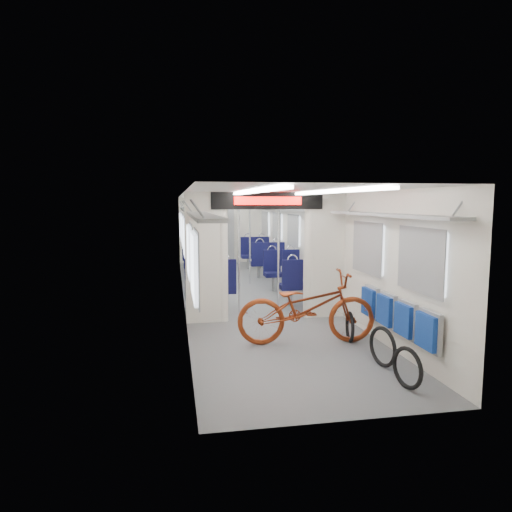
# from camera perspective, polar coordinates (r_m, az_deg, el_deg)

# --- Properties ---
(carriage) EXTENTS (12.00, 12.02, 2.31)m
(carriage) POSITION_cam_1_polar(r_m,az_deg,el_deg) (9.89, -0.70, 3.13)
(carriage) COLOR #515456
(carriage) RESTS_ON ground
(bicycle) EXTENTS (2.14, 0.90, 1.10)m
(bicycle) POSITION_cam_1_polar(r_m,az_deg,el_deg) (6.93, 6.35, -6.43)
(bicycle) COLOR maroon
(bicycle) RESTS_ON ground
(flip_bench) EXTENTS (0.12, 2.09, 0.50)m
(flip_bench) POSITION_cam_1_polar(r_m,az_deg,el_deg) (6.63, 17.05, -7.03)
(flip_bench) COLOR gray
(flip_bench) RESTS_ON carriage
(bike_hoop_a) EXTENTS (0.15, 0.49, 0.49)m
(bike_hoop_a) POSITION_cam_1_polar(r_m,az_deg,el_deg) (5.63, 18.37, -13.37)
(bike_hoop_a) COLOR black
(bike_hoop_a) RESTS_ON ground
(bike_hoop_b) EXTENTS (0.16, 0.53, 0.53)m
(bike_hoop_b) POSITION_cam_1_polar(r_m,az_deg,el_deg) (6.23, 15.53, -11.08)
(bike_hoop_b) COLOR black
(bike_hoop_b) RESTS_ON ground
(bike_hoop_c) EXTENTS (0.13, 0.47, 0.47)m
(bike_hoop_c) POSITION_cam_1_polar(r_m,az_deg,el_deg) (7.17, 11.64, -8.86)
(bike_hoop_c) COLOR black
(bike_hoop_c) RESTS_ON ground
(seat_bay_near_left) EXTENTS (0.94, 2.23, 1.15)m
(seat_bay_near_left) POSITION_cam_1_polar(r_m,az_deg,el_deg) (9.90, -6.05, -2.37)
(seat_bay_near_left) COLOR black
(seat_bay_near_left) RESTS_ON ground
(seat_bay_near_right) EXTENTS (0.90, 2.02, 1.08)m
(seat_bay_near_right) POSITION_cam_1_polar(r_m,az_deg,el_deg) (10.23, 4.45, -2.21)
(seat_bay_near_right) COLOR black
(seat_bay_near_right) RESTS_ON ground
(seat_bay_far_left) EXTENTS (0.91, 2.08, 1.10)m
(seat_bay_far_left) POSITION_cam_1_polar(r_m,az_deg,el_deg) (13.42, -7.17, -0.07)
(seat_bay_far_left) COLOR black
(seat_bay_far_left) RESTS_ON ground
(seat_bay_far_right) EXTENTS (0.93, 2.18, 1.13)m
(seat_bay_far_right) POSITION_cam_1_polar(r_m,az_deg,el_deg) (13.73, 0.63, 0.18)
(seat_bay_far_right) COLOR black
(seat_bay_far_right) RESTS_ON ground
(stanchion_near_left) EXTENTS (0.04, 0.04, 2.30)m
(stanchion_near_left) POSITION_cam_1_polar(r_m,az_deg,el_deg) (8.73, -2.14, 0.33)
(stanchion_near_left) COLOR silver
(stanchion_near_left) RESTS_ON ground
(stanchion_near_right) EXTENTS (0.04, 0.04, 2.30)m
(stanchion_near_right) POSITION_cam_1_polar(r_m,az_deg,el_deg) (8.96, 2.81, 0.49)
(stanchion_near_right) COLOR silver
(stanchion_near_right) RESTS_ON ground
(stanchion_far_left) EXTENTS (0.04, 0.04, 2.30)m
(stanchion_far_left) POSITION_cam_1_polar(r_m,az_deg,el_deg) (11.91, -3.91, 2.03)
(stanchion_far_left) COLOR silver
(stanchion_far_left) RESTS_ON ground
(stanchion_far_right) EXTENTS (0.04, 0.04, 2.30)m
(stanchion_far_right) POSITION_cam_1_polar(r_m,az_deg,el_deg) (11.81, -0.78, 2.01)
(stanchion_far_right) COLOR silver
(stanchion_far_right) RESTS_ON ground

